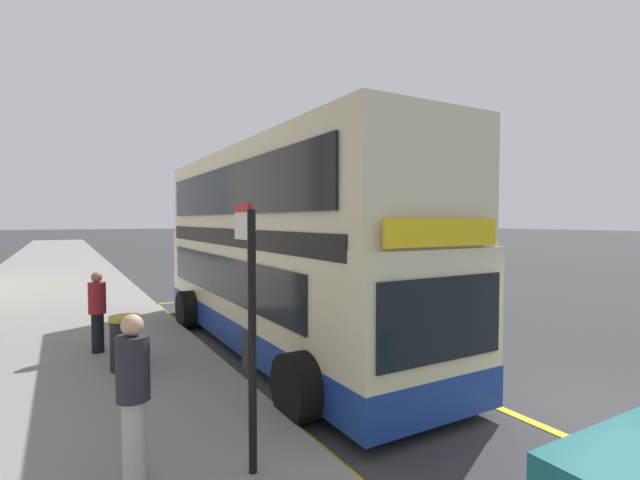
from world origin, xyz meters
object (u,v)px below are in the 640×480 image
at_px(parked_car_white_across, 212,244).
at_px(pedestrian_waiting_near_sign, 97,309).
at_px(bus_stop_sign, 250,317).
at_px(pedestrian_further_back, 133,390).
at_px(litter_bin, 125,343).
at_px(double_decker_bus, 278,256).

distance_m(parked_car_white_across, pedestrian_waiting_near_sign, 31.02).
xyz_separation_m(bus_stop_sign, pedestrian_further_back, (-1.13, 0.42, -0.73)).
bearing_deg(parked_car_white_across, bus_stop_sign, 73.43).
bearing_deg(litter_bin, double_decker_bus, 7.53).
height_order(double_decker_bus, parked_car_white_across, double_decker_bus).
bearing_deg(double_decker_bus, pedestrian_waiting_near_sign, 164.06).
distance_m(bus_stop_sign, litter_bin, 4.49).
xyz_separation_m(bus_stop_sign, parked_car_white_across, (9.80, 34.75, -1.03)).
relative_size(pedestrian_further_back, litter_bin, 1.78).
xyz_separation_m(parked_car_white_across, pedestrian_further_back, (-10.93, -34.33, 0.30)).
xyz_separation_m(parked_car_white_across, pedestrian_waiting_near_sign, (-10.93, -29.03, 0.25)).
bearing_deg(parked_car_white_across, double_decker_bus, 75.48).
bearing_deg(bus_stop_sign, parked_car_white_across, 74.25).
distance_m(bus_stop_sign, pedestrian_waiting_near_sign, 5.88).
xyz_separation_m(pedestrian_waiting_near_sign, pedestrian_further_back, (0.00, -5.30, 0.05)).
height_order(bus_stop_sign, parked_car_white_across, bus_stop_sign).
xyz_separation_m(bus_stop_sign, litter_bin, (-0.78, 4.26, -1.19)).
height_order(double_decker_bus, pedestrian_waiting_near_sign, double_decker_bus).
height_order(pedestrian_waiting_near_sign, pedestrian_further_back, pedestrian_further_back).
relative_size(bus_stop_sign, pedestrian_waiting_near_sign, 1.75).
xyz_separation_m(parked_car_white_across, litter_bin, (-10.57, -30.49, -0.16)).
distance_m(double_decker_bus, bus_stop_sign, 5.31).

